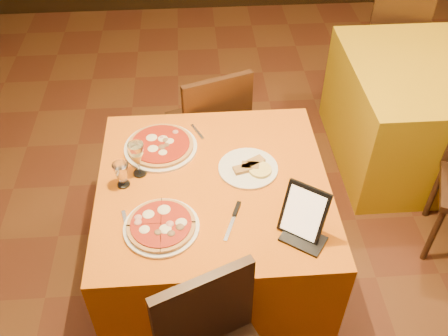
{
  "coord_description": "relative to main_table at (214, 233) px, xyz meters",
  "views": [
    {
      "loc": [
        -0.24,
        -1.58,
        2.43
      ],
      "look_at": [
        -0.12,
        0.07,
        0.86
      ],
      "focal_mm": 40.0,
      "sensor_mm": 36.0,
      "label": 1
    }
  ],
  "objects": [
    {
      "name": "floor",
      "position": [
        0.17,
        -0.09,
        -0.38
      ],
      "size": [
        6.0,
        7.0,
        0.01
      ],
      "primitive_type": "cube",
      "color": "#5E2D19",
      "rests_on": "ground"
    },
    {
      "name": "side_table",
      "position": [
        1.48,
        0.94,
        0.0
      ],
      "size": [
        1.1,
        1.1,
        0.75
      ],
      "primitive_type": "cube",
      "color": "#CD9B0D",
      "rests_on": "floor"
    },
    {
      "name": "chair_main_far",
      "position": [
        0.0,
        0.82,
        0.08
      ],
      "size": [
        0.55,
        0.55,
        0.91
      ],
      "primitive_type": null,
      "rotation": [
        0.0,
        0.0,
        3.47
      ],
      "color": "black",
      "rests_on": "floor"
    },
    {
      "name": "water_glass",
      "position": [
        -0.42,
        0.01,
        0.44
      ],
      "size": [
        0.07,
        0.07,
        0.13
      ],
      "primitive_type": null,
      "rotation": [
        0.0,
        0.0,
        -0.24
      ],
      "color": "silver",
      "rests_on": "main_table"
    },
    {
      "name": "chair_side_far",
      "position": [
        1.48,
        1.75,
        0.08
      ],
      "size": [
        0.51,
        0.51,
        0.91
      ],
      "primitive_type": null,
      "rotation": [
        0.0,
        0.0,
        2.95
      ],
      "color": "black",
      "rests_on": "floor"
    },
    {
      "name": "wine_glass",
      "position": [
        -0.35,
        0.09,
        0.47
      ],
      "size": [
        0.11,
        0.11,
        0.19
      ],
      "primitive_type": null,
      "rotation": [
        0.0,
        0.0,
        -0.36
      ],
      "color": "#F7EA8C",
      "rests_on": "main_table"
    },
    {
      "name": "cutlet_dish",
      "position": [
        0.17,
        0.08,
        0.39
      ],
      "size": [
        0.29,
        0.29,
        0.03
      ],
      "rotation": [
        0.0,
        0.0,
        -0.32
      ],
      "color": "white",
      "rests_on": "main_table"
    },
    {
      "name": "main_table",
      "position": [
        0.0,
        0.0,
        0.0
      ],
      "size": [
        1.1,
        1.1,
        0.75
      ],
      "primitive_type": "cube",
      "color": "orange",
      "rests_on": "floor"
    },
    {
      "name": "pizza_near",
      "position": [
        -0.24,
        -0.27,
        0.39
      ],
      "size": [
        0.33,
        0.33,
        0.03
      ],
      "rotation": [
        0.0,
        0.0,
        -0.34
      ],
      "color": "white",
      "rests_on": "main_table"
    },
    {
      "name": "fork_far",
      "position": [
        -0.06,
        0.38,
        0.38
      ],
      "size": [
        0.07,
        0.13,
        0.01
      ],
      "primitive_type": "cube",
      "rotation": [
        0.0,
        0.0,
        2.0
      ],
      "color": "silver",
      "rests_on": "main_table"
    },
    {
      "name": "tablet",
      "position": [
        0.36,
        -0.32,
        0.49
      ],
      "size": [
        0.21,
        0.19,
        0.23
      ],
      "primitive_type": "cube",
      "rotation": [
        -0.35,
        0.0,
        -0.62
      ],
      "color": "black",
      "rests_on": "main_table"
    },
    {
      "name": "knife",
      "position": [
        0.07,
        -0.26,
        0.38
      ],
      "size": [
        0.09,
        0.19,
        0.01
      ],
      "primitive_type": "cube",
      "rotation": [
        0.0,
        0.0,
        1.21
      ],
      "color": "silver",
      "rests_on": "main_table"
    },
    {
      "name": "fork_near",
      "position": [
        -0.39,
        -0.23,
        0.38
      ],
      "size": [
        0.05,
        0.15,
        0.01
      ],
      "primitive_type": "cube",
      "rotation": [
        0.0,
        0.0,
        1.82
      ],
      "color": "#BBBBC2",
      "rests_on": "main_table"
    },
    {
      "name": "pizza_far",
      "position": [
        -0.25,
        0.26,
        0.39
      ],
      "size": [
        0.37,
        0.37,
        0.03
      ],
      "rotation": [
        0.0,
        0.0,
        -0.43
      ],
      "color": "white",
      "rests_on": "main_table"
    }
  ]
}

